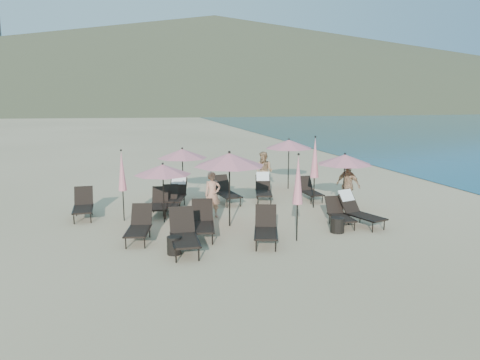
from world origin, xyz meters
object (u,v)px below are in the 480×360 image
object	(u,v)px
umbrella_open_3	(182,154)
beachgoer_a	(213,195)
umbrella_open_4	(289,144)
lounger_10	(263,188)
lounger_6	(83,205)
lounger_8	(170,200)
lounger_4	(339,213)
umbrella_closed_2	(122,171)
lounger_5	(358,210)
umbrella_closed_0	(298,180)
lounger_11	(310,190)
umbrella_open_1	(229,160)
lounger_1	(184,233)
umbrella_open_0	(163,170)
side_table_1	(337,225)
umbrella_open_2	(345,160)
lounger_12	(159,203)
lounger_0	(139,225)
umbrella_closed_1	(315,158)
lounger_2	(202,221)
side_table_0	(174,245)
beachgoer_c	(348,185)
beachgoer_b	(264,171)
lounger_3	(266,228)
lounger_7	(177,192)
lounger_9	(226,191)

from	to	relation	value
umbrella_open_3	beachgoer_a	bearing A→B (deg)	-77.88
umbrella_open_4	lounger_10	bearing A→B (deg)	-133.73
lounger_6	lounger_8	distance (m)	3.00
lounger_4	umbrella_closed_2	distance (m)	7.24
lounger_5	umbrella_closed_0	xyz separation A→B (m)	(-2.54, -1.08, 1.28)
lounger_5	lounger_11	world-z (taller)	lounger_5
umbrella_open_1	umbrella_closed_0	size ratio (longest dim) A/B	0.95
lounger_11	umbrella_open_4	xyz separation A→B (m)	(-0.05, 2.30, 1.61)
lounger_5	umbrella_closed_0	bearing A→B (deg)	-174.12
lounger_10	lounger_1	bearing A→B (deg)	-111.26
umbrella_open_0	side_table_1	size ratio (longest dim) A/B	4.31
lounger_5	lounger_10	xyz separation A→B (m)	(-1.87, 4.29, -0.01)
umbrella_open_0	umbrella_open_2	world-z (taller)	umbrella_open_2
lounger_8	umbrella_open_0	bearing A→B (deg)	-97.61
lounger_12	lounger_0	bearing A→B (deg)	-96.80
lounger_6	umbrella_closed_1	bearing A→B (deg)	-5.56
lounger_1	lounger_10	xyz separation A→B (m)	(3.95, 5.44, -0.00)
lounger_2	side_table_1	distance (m)	4.13
side_table_0	lounger_5	bearing A→B (deg)	12.34
lounger_4	side_table_0	world-z (taller)	lounger_4
lounger_8	lounger_10	xyz separation A→B (m)	(3.82, 0.94, 0.08)
lounger_8	umbrella_open_2	xyz separation A→B (m)	(6.08, -1.54, 1.48)
lounger_5	umbrella_closed_2	world-z (taller)	umbrella_closed_2
lounger_1	umbrella_closed_0	size ratio (longest dim) A/B	0.73
umbrella_open_3	umbrella_closed_1	xyz separation A→B (m)	(4.54, -2.49, -0.01)
lounger_6	lounger_12	xyz separation A→B (m)	(2.57, -0.19, -0.04)
umbrella_closed_2	side_table_0	bearing A→B (deg)	-71.99
lounger_1	umbrella_closed_1	bearing A→B (deg)	36.80
lounger_5	beachgoer_c	world-z (taller)	beachgoer_c
beachgoer_b	lounger_11	bearing A→B (deg)	-14.91
lounger_3	umbrella_open_1	xyz separation A→B (m)	(-0.60, 1.94, 1.71)
lounger_7	umbrella_open_2	size ratio (longest dim) A/B	0.88
umbrella_open_0	beachgoer_a	world-z (taller)	umbrella_open_0
lounger_4	side_table_0	xyz separation A→B (m)	(-5.50, -1.43, -0.15)
lounger_0	lounger_1	size ratio (longest dim) A/B	0.93
lounger_5	lounger_3	bearing A→B (deg)	179.34
lounger_0	umbrella_open_0	xyz separation A→B (m)	(0.88, 1.76, 1.33)
umbrella_open_0	umbrella_open_4	xyz separation A→B (m)	(5.93, 4.22, 0.24)
lounger_12	beachgoer_c	world-z (taller)	beachgoer_c
lounger_10	umbrella_closed_0	xyz separation A→B (m)	(-0.67, -5.37, 1.29)
lounger_9	beachgoer_b	xyz separation A→B (m)	(2.14, 1.86, 0.39)
lounger_12	beachgoer_a	distance (m)	2.00
lounger_5	lounger_8	bearing A→B (deg)	132.49
lounger_11	umbrella_open_3	xyz separation A→B (m)	(-4.92, 1.20, 1.48)
umbrella_open_4	side_table_0	xyz separation A→B (m)	(-5.99, -7.44, -1.77)
umbrella_open_3	umbrella_closed_0	xyz separation A→B (m)	(2.46, -6.08, -0.10)
umbrella_open_1	lounger_6	bearing A→B (deg)	153.63
umbrella_closed_1	lounger_10	bearing A→B (deg)	128.30
lounger_10	lounger_11	xyz separation A→B (m)	(1.79, -0.48, -0.08)
lounger_6	beachgoer_b	world-z (taller)	beachgoer_b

